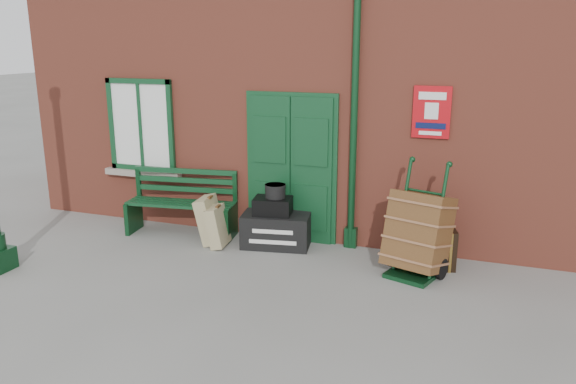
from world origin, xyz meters
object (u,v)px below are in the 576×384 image
at_px(bench, 183,201).
at_px(houdini_trunk, 276,230).
at_px(porter_trolley, 418,233).
at_px(dark_trunk, 425,246).

xyz_separation_m(bench, houdini_trunk, (1.61, -0.07, -0.28)).
bearing_deg(houdini_trunk, bench, 167.39).
bearing_deg(houdini_trunk, porter_trolley, -19.72).
distance_m(houdini_trunk, dark_trunk, 2.18).
bearing_deg(bench, houdini_trunk, -10.29).
relative_size(bench, houdini_trunk, 1.77).
relative_size(porter_trolley, dark_trunk, 1.94).
relative_size(houdini_trunk, porter_trolley, 0.67).
height_order(houdini_trunk, porter_trolley, porter_trolley).
relative_size(bench, porter_trolley, 1.19).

